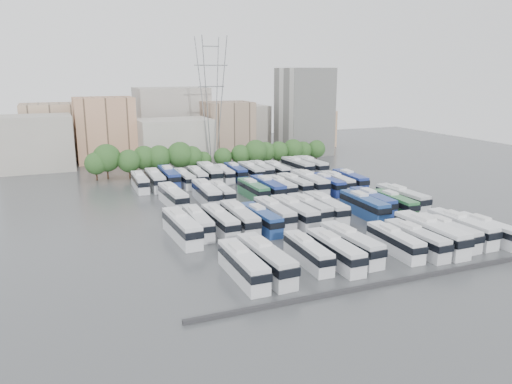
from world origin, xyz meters
name	(u,v)px	position (x,y,z in m)	size (l,w,h in m)	color
ground	(287,213)	(0.00, 0.00, 0.00)	(220.00, 220.00, 0.00)	#424447
parapet	(406,280)	(0.00, -33.00, 0.25)	(56.00, 0.50, 0.50)	#2D2D30
tree_line	(205,155)	(-2.68, 42.09, 4.34)	(64.41, 7.93, 8.39)	black
city_buildings	(161,129)	(-7.46, 71.86, 7.87)	(102.00, 35.00, 20.00)	#9E998E
apartment_tower	(304,112)	(34.00, 58.00, 13.00)	(14.00, 14.00, 26.00)	silver
electricity_pylon	(212,96)	(2.00, 50.00, 18.66)	(9.00, 6.91, 33.83)	slate
bus_r0_s1	(243,264)	(-18.12, -24.45, 1.86)	(2.71, 12.11, 3.79)	silver
bus_r0_s2	(265,259)	(-14.90, -24.11, 1.98)	(3.26, 12.97, 4.04)	silver
bus_r0_s4	(308,252)	(-8.34, -23.23, 1.70)	(2.79, 11.09, 3.45)	silver
bus_r0_s5	(335,251)	(-4.95, -24.51, 1.82)	(2.73, 11.87, 3.71)	silver
bus_r0_s6	(351,243)	(-1.51, -23.05, 1.89)	(3.04, 12.36, 3.86)	silver
bus_r0_s8	(395,241)	(5.07, -24.23, 1.72)	(2.93, 11.24, 3.50)	white
bus_r0_s9	(416,239)	(8.26, -24.89, 1.80)	(2.61, 11.73, 3.68)	silver
bus_r0_s10	(431,233)	(11.42, -24.23, 2.08)	(3.03, 13.55, 4.25)	white
bus_r0_s11	(446,232)	(14.77, -23.88, 1.79)	(2.96, 11.70, 3.64)	silver
bus_r0_s12	(461,227)	(18.06, -23.46, 1.91)	(2.89, 12.45, 3.89)	silver
bus_r0_s13	(487,230)	(21.28, -25.32, 1.72)	(2.92, 11.24, 3.50)	white
bus_r1_s0	(182,227)	(-21.34, -6.90, 1.98)	(3.32, 12.93, 4.02)	silver
bus_r1_s1	(198,222)	(-18.22, -4.93, 1.80)	(2.93, 11.79, 3.67)	silver
bus_r1_s2	(220,221)	(-14.82, -5.84, 1.84)	(2.82, 11.96, 3.74)	silver
bus_r1_s3	(239,218)	(-11.46, -5.80, 1.95)	(3.01, 12.69, 3.96)	silver
bus_r1_s4	(261,219)	(-8.22, -7.07, 1.80)	(2.98, 11.78, 3.67)	navy
bus_r1_s5	(274,213)	(-5.01, -5.28, 1.90)	(2.80, 12.36, 3.87)	silver
bus_r1_s6	(294,212)	(-1.81, -6.34, 2.00)	(3.08, 13.05, 4.08)	silver
bus_r1_s7	(309,209)	(1.81, -4.93, 1.84)	(3.04, 12.05, 3.76)	silver
bus_r1_s8	(326,207)	(4.84, -5.42, 1.92)	(3.18, 12.55, 3.91)	silver
bus_r1_s10	(364,205)	(11.71, -6.98, 1.94)	(3.16, 12.70, 3.96)	navy
bus_r1_s11	(372,201)	(14.85, -5.08, 1.87)	(3.18, 12.27, 3.82)	navy
bus_r1_s12	(394,203)	(18.18, -7.17, 1.76)	(2.90, 11.52, 3.59)	#2E6D3C
bus_r1_s13	(402,198)	(21.51, -5.15, 1.92)	(3.29, 12.59, 3.92)	silver
bus_r2_s1	(173,196)	(-18.01, 12.67, 1.91)	(3.26, 12.54, 3.90)	silver
bus_r2_s3	(206,193)	(-11.48, 12.34, 1.99)	(3.28, 13.04, 4.06)	silver
bus_r2_s4	(222,192)	(-8.14, 12.92, 1.69)	(2.58, 11.00, 3.44)	silver
bus_r2_s6	(253,190)	(-1.61, 12.35, 1.77)	(2.72, 11.54, 3.61)	#307147
bus_r2_s7	(268,188)	(1.50, 12.03, 1.94)	(2.76, 12.60, 3.95)	navy
bus_r2_s8	(281,186)	(4.84, 12.89, 1.72)	(2.49, 11.17, 3.50)	silver
bus_r2_s9	(294,184)	(8.13, 13.11, 1.82)	(2.87, 11.89, 3.71)	silver
bus_r2_s10	(309,182)	(11.43, 12.59, 2.07)	(3.42, 13.52, 4.21)	silver
bus_r2_s11	(327,184)	(14.83, 11.07, 1.78)	(2.58, 11.57, 3.63)	navy
bus_r2_s12	(337,182)	(18.07, 12.13, 1.75)	(2.91, 11.42, 3.56)	silver
bus_r2_s13	(350,180)	(21.58, 12.64, 1.82)	(3.09, 11.89, 3.70)	navy
bus_r3_s0	(140,182)	(-21.44, 28.75, 1.77)	(2.80, 11.52, 3.60)	silver
bus_r3_s1	(155,179)	(-18.07, 29.13, 1.91)	(3.04, 12.45, 3.89)	silver
bus_r3_s2	(169,176)	(-14.61, 30.82, 1.98)	(3.10, 12.90, 4.03)	navy
bus_r3_s3	(184,178)	(-11.68, 28.75, 1.72)	(2.82, 11.26, 3.51)	silver
bus_r3_s4	(197,176)	(-8.26, 29.79, 1.75)	(2.92, 11.47, 3.57)	silver
bus_r3_s5	(209,173)	(-5.06, 30.84, 2.02)	(3.32, 13.23, 4.12)	silver
bus_r3_s6	(224,173)	(-1.57, 30.75, 1.67)	(2.73, 10.93, 3.41)	silver
bus_r3_s7	(235,172)	(1.47, 30.97, 1.76)	(3.01, 11.54, 3.59)	navy
bus_r3_s8	(251,171)	(4.91, 29.70, 1.84)	(2.77, 11.96, 3.74)	silver
bus_r3_s9	(262,170)	(8.29, 31.03, 1.75)	(2.91, 11.47, 3.57)	silver
bus_r3_s10	(277,170)	(11.46, 29.01, 1.76)	(2.86, 11.50, 3.59)	silver
bus_r3_s12	(297,166)	(17.94, 30.81, 1.92)	(3.29, 12.60, 3.92)	silver
bus_r3_s13	(310,165)	(21.29, 30.14, 1.97)	(3.34, 12.90, 4.01)	silver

